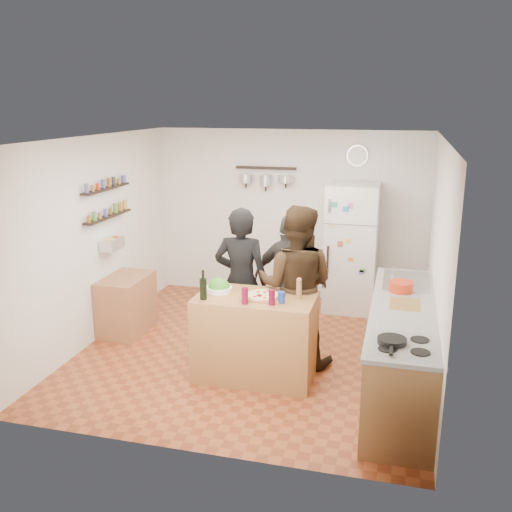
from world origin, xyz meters
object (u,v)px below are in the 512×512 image
(prep_island, at_px, (256,337))
(salad_bowl, at_px, (219,289))
(pepper_mill, at_px, (299,290))
(wine_bottle, at_px, (203,289))
(fridge, at_px, (351,248))
(person_left, at_px, (241,281))
(person_center, at_px, (296,286))
(counter_run, at_px, (402,350))
(skillet, at_px, (392,341))
(red_bowl, at_px, (401,287))
(person_back, at_px, (290,280))
(side_table, at_px, (127,304))
(salt_canister, at_px, (281,297))
(wall_clock, at_px, (357,156))

(prep_island, relative_size, salad_bowl, 4.49)
(pepper_mill, bearing_deg, wine_bottle, -164.13)
(pepper_mill, relative_size, fridge, 0.10)
(person_left, distance_m, person_center, 0.68)
(person_left, bearing_deg, person_center, 168.16)
(pepper_mill, bearing_deg, person_center, 104.83)
(counter_run, distance_m, skillet, 1.07)
(red_bowl, bearing_deg, person_center, -176.78)
(salad_bowl, xyz_separation_m, fridge, (1.19, 2.31, -0.04))
(pepper_mill, bearing_deg, person_back, 106.62)
(wine_bottle, bearing_deg, skillet, -19.17)
(salad_bowl, relative_size, side_table, 0.35)
(salt_canister, distance_m, fridge, 2.52)
(side_table, bearing_deg, prep_island, -22.41)
(counter_run, xyz_separation_m, red_bowl, (-0.05, 0.47, 0.52))
(side_table, bearing_deg, skillet, -26.69)
(pepper_mill, height_order, skillet, pepper_mill)
(salt_canister, relative_size, person_center, 0.06)
(skillet, bearing_deg, red_bowl, 87.97)
(counter_run, bearing_deg, skillet, -96.03)
(salad_bowl, height_order, wall_clock, wall_clock)
(person_center, bearing_deg, person_back, -70.86)
(pepper_mill, distance_m, person_back, 1.04)
(person_center, bearing_deg, skillet, 129.86)
(salt_canister, height_order, person_left, person_left)
(fridge, bearing_deg, salt_canister, -100.69)
(salt_canister, distance_m, person_left, 0.94)
(salad_bowl, xyz_separation_m, person_left, (0.10, 0.53, -0.07))
(wine_bottle, height_order, person_left, person_left)
(salt_canister, distance_m, red_bowl, 1.33)
(person_left, distance_m, fridge, 2.09)
(skillet, bearing_deg, person_back, 123.33)
(fridge, distance_m, side_table, 3.16)
(side_table, bearing_deg, person_back, 6.48)
(person_left, distance_m, counter_run, 1.96)
(wine_bottle, distance_m, fridge, 2.88)
(person_back, distance_m, counter_run, 1.70)
(person_left, xyz_separation_m, side_table, (-1.60, 0.21, -0.51))
(person_center, distance_m, person_back, 0.61)
(wall_clock, bearing_deg, counter_run, -74.08)
(prep_island, height_order, skillet, skillet)
(salad_bowl, bearing_deg, person_left, 79.80)
(skillet, xyz_separation_m, side_table, (-3.34, 1.68, -0.58))
(side_table, bearing_deg, fridge, 30.22)
(pepper_mill, height_order, side_table, pepper_mill)
(salt_canister, bearing_deg, counter_run, 8.37)
(fridge, bearing_deg, person_left, -121.54)
(person_left, distance_m, red_bowl, 1.80)
(wine_bottle, height_order, salt_canister, wine_bottle)
(red_bowl, bearing_deg, fridge, 110.89)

